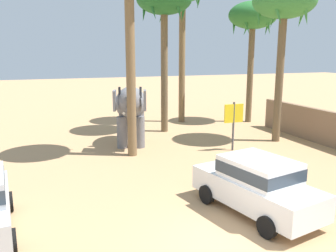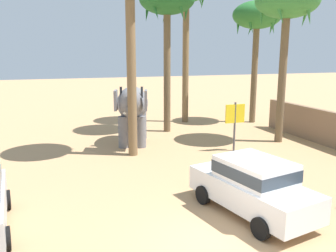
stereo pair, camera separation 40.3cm
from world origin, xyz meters
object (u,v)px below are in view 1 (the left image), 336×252
Objects in this scene: palm_tree_left_of_road at (284,6)px; palm_tree_far_back at (164,4)px; car_sedan_foreground at (257,183)px; elephant_with_mahout at (131,107)px; signboard_yellow at (234,117)px; palm_tree_behind_elephant at (253,19)px.

palm_tree_left_of_road is 0.95× the size of palm_tree_far_back.
car_sedan_foreground is at bearing -130.13° from palm_tree_left_of_road.
elephant_with_mahout reaches higher than signboard_yellow.
palm_tree_left_of_road is 6.56m from palm_tree_far_back.
palm_tree_far_back reaches higher than signboard_yellow.
palm_tree_far_back is (-6.49, -0.89, 0.56)m from palm_tree_behind_elephant.
palm_tree_behind_elephant reaches higher than elephant_with_mahout.
palm_tree_behind_elephant is 0.98× the size of palm_tree_left_of_road.
car_sedan_foreground is 0.54× the size of palm_tree_behind_elephant.
signboard_yellow is (1.73, -5.19, -5.77)m from palm_tree_far_back.
car_sedan_foreground is 0.53× the size of palm_tree_left_of_road.
palm_tree_far_back is at bearing 41.08° from elephant_with_mahout.
elephant_with_mahout is 5.26m from signboard_yellow.
palm_tree_left_of_road is at bearing 14.97° from signboard_yellow.
palm_tree_far_back is at bearing 138.51° from palm_tree_left_of_road.
car_sedan_foreground is 7.02m from signboard_yellow.
palm_tree_far_back is (-4.91, 4.34, 0.40)m from palm_tree_left_of_road.
elephant_with_mahout is 0.47× the size of palm_tree_far_back.
palm_tree_behind_elephant is at bearing 19.31° from elephant_with_mahout.
palm_tree_far_back reaches higher than elephant_with_mahout.
palm_tree_far_back is (1.16, 11.54, 6.53)m from car_sedan_foreground.
signboard_yellow is at bearing -33.10° from elephant_with_mahout.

